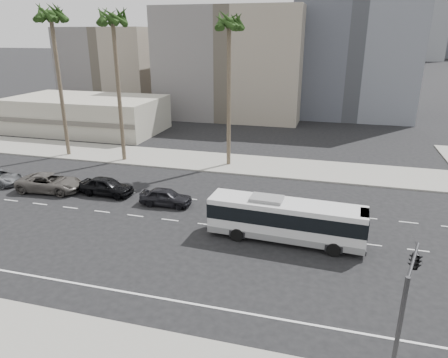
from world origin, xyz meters
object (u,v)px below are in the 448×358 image
(city_bus, at_px, (286,219))
(car_c, at_px, (50,183))
(palm_mid, at_px, (113,22))
(palm_near, at_px, (229,26))
(traffic_signal, at_px, (414,265))
(car_b, at_px, (106,186))
(palm_far, at_px, (51,18))
(car_a, at_px, (166,197))

(city_bus, xyz_separation_m, car_c, (-22.16, 3.80, -0.80))
(palm_mid, bearing_deg, palm_near, 7.10)
(car_c, bearing_deg, palm_near, -53.86)
(city_bus, height_order, palm_mid, palm_mid)
(car_c, height_order, traffic_signal, traffic_signal)
(car_b, distance_m, car_c, 5.53)
(car_b, bearing_deg, palm_near, -34.01)
(city_bus, xyz_separation_m, car_b, (-16.66, 4.36, -0.80))
(car_b, relative_size, car_c, 0.81)
(city_bus, bearing_deg, palm_far, 155.38)
(city_bus, relative_size, car_c, 1.82)
(city_bus, distance_m, palm_far, 34.28)
(car_c, bearing_deg, traffic_signal, -120.34)
(city_bus, xyz_separation_m, car_a, (-10.57, 3.60, -0.88))
(palm_far, bearing_deg, car_a, -32.43)
(car_c, height_order, palm_near, palm_near)
(traffic_signal, relative_size, palm_far, 0.34)
(city_bus, relative_size, palm_mid, 0.66)
(car_a, xyz_separation_m, car_b, (-6.09, 0.76, 0.08))
(palm_near, relative_size, palm_mid, 0.96)
(car_a, relative_size, palm_near, 0.28)
(palm_far, bearing_deg, car_c, -62.24)
(car_c, height_order, palm_far, palm_far)
(palm_mid, bearing_deg, palm_far, 178.68)
(city_bus, distance_m, palm_near, 22.07)
(city_bus, relative_size, palm_far, 0.65)
(car_a, relative_size, car_c, 0.73)
(car_b, height_order, car_c, car_c)
(palm_mid, xyz_separation_m, palm_far, (-7.49, 0.17, 0.44))
(traffic_signal, bearing_deg, car_b, 163.71)
(car_a, xyz_separation_m, palm_mid, (-9.76, 10.79, 14.18))
(palm_far, bearing_deg, traffic_signal, -35.38)
(car_c, relative_size, traffic_signal, 1.05)
(palm_mid, bearing_deg, traffic_signal, -42.08)
(car_a, xyz_separation_m, car_c, (-11.59, 0.20, 0.08))
(city_bus, distance_m, traffic_signal, 12.05)
(traffic_signal, relative_size, palm_near, 0.36)
(city_bus, bearing_deg, palm_mid, 147.71)
(car_a, distance_m, car_c, 11.59)
(car_b, height_order, palm_mid, palm_mid)
(car_a, relative_size, traffic_signal, 0.77)
(car_b, relative_size, palm_mid, 0.29)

